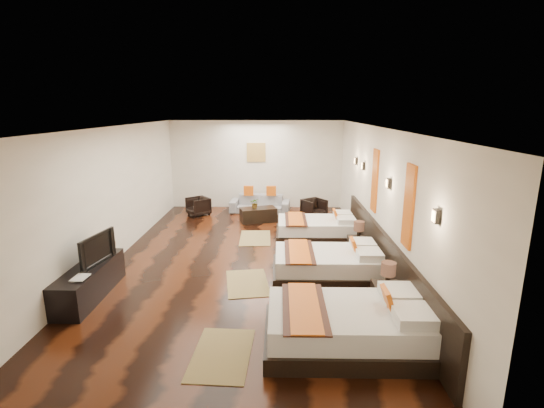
{
  "coord_description": "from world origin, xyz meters",
  "views": [
    {
      "loc": [
        0.74,
        -7.75,
        3.16
      ],
      "look_at": [
        0.58,
        0.66,
        1.1
      ],
      "focal_mm": 25.85,
      "sensor_mm": 36.0,
      "label": 1
    }
  ],
  "objects_px": {
    "tv_console": "(90,281)",
    "book": "(73,278)",
    "bed_mid": "(329,264)",
    "nightstand_b": "(358,245)",
    "bed_near": "(349,326)",
    "coffee_table": "(258,215)",
    "tv": "(93,249)",
    "armchair_right": "(314,208)",
    "armchair_left": "(198,206)",
    "sofa": "(260,204)",
    "nightstand_a": "(386,295)",
    "bed_far": "(317,229)",
    "table_plant": "(255,203)",
    "figurine": "(105,242)"
  },
  "relations": [
    {
      "from": "bed_far",
      "to": "sofa",
      "type": "xyz_separation_m",
      "value": [
        -1.55,
        2.53,
        0.01
      ]
    },
    {
      "from": "bed_mid",
      "to": "nightstand_b",
      "type": "relative_size",
      "value": 2.5
    },
    {
      "from": "nightstand_b",
      "to": "coffee_table",
      "type": "height_order",
      "value": "nightstand_b"
    },
    {
      "from": "bed_far",
      "to": "armchair_right",
      "type": "relative_size",
      "value": 3.23
    },
    {
      "from": "book",
      "to": "table_plant",
      "type": "xyz_separation_m",
      "value": [
        2.56,
        5.12,
        -0.02
      ]
    },
    {
      "from": "tv",
      "to": "armchair_right",
      "type": "relative_size",
      "value": 1.52
    },
    {
      "from": "nightstand_a",
      "to": "tv_console",
      "type": "xyz_separation_m",
      "value": [
        -4.95,
        0.45,
        -0.02
      ]
    },
    {
      "from": "bed_far",
      "to": "nightstand_b",
      "type": "xyz_separation_m",
      "value": [
        0.75,
        -1.31,
        0.03
      ]
    },
    {
      "from": "figurine",
      "to": "sofa",
      "type": "relative_size",
      "value": 0.21
    },
    {
      "from": "nightstand_a",
      "to": "tv",
      "type": "xyz_separation_m",
      "value": [
        -4.89,
        0.59,
        0.52
      ]
    },
    {
      "from": "bed_mid",
      "to": "bed_far",
      "type": "distance_m",
      "value": 2.32
    },
    {
      "from": "tv_console",
      "to": "armchair_right",
      "type": "xyz_separation_m",
      "value": [
        4.28,
        5.13,
        0.0
      ]
    },
    {
      "from": "nightstand_b",
      "to": "armchair_right",
      "type": "relative_size",
      "value": 1.36
    },
    {
      "from": "nightstand_a",
      "to": "armchair_right",
      "type": "distance_m",
      "value": 5.62
    },
    {
      "from": "sofa",
      "to": "armchair_right",
      "type": "relative_size",
      "value": 2.99
    },
    {
      "from": "figurine",
      "to": "armchair_right",
      "type": "relative_size",
      "value": 0.63
    },
    {
      "from": "armchair_left",
      "to": "sofa",
      "type": "bearing_deg",
      "value": 62.71
    },
    {
      "from": "nightstand_b",
      "to": "armchair_right",
      "type": "xyz_separation_m",
      "value": [
        -0.67,
        3.27,
        -0.01
      ]
    },
    {
      "from": "tv_console",
      "to": "tv",
      "type": "xyz_separation_m",
      "value": [
        0.05,
        0.14,
        0.54
      ]
    },
    {
      "from": "figurine",
      "to": "sofa",
      "type": "distance_m",
      "value": 5.67
    },
    {
      "from": "nightstand_a",
      "to": "armchair_right",
      "type": "relative_size",
      "value": 1.38
    },
    {
      "from": "coffee_table",
      "to": "tv_console",
      "type": "bearing_deg",
      "value": -119.6
    },
    {
      "from": "bed_near",
      "to": "coffee_table",
      "type": "distance_m",
      "value": 6.21
    },
    {
      "from": "tv_console",
      "to": "coffee_table",
      "type": "xyz_separation_m",
      "value": [
        2.64,
        4.65,
        -0.08
      ]
    },
    {
      "from": "bed_far",
      "to": "table_plant",
      "type": "distance_m",
      "value": 2.21
    },
    {
      "from": "tv",
      "to": "armchair_left",
      "type": "xyz_separation_m",
      "value": [
        0.73,
        5.19,
        -0.54
      ]
    },
    {
      "from": "nightstand_a",
      "to": "nightstand_b",
      "type": "bearing_deg",
      "value": 90.0
    },
    {
      "from": "tv_console",
      "to": "armchair_left",
      "type": "relative_size",
      "value": 2.99
    },
    {
      "from": "bed_mid",
      "to": "figurine",
      "type": "xyz_separation_m",
      "value": [
        -4.2,
        -0.15,
        0.47
      ]
    },
    {
      "from": "nightstand_b",
      "to": "coffee_table",
      "type": "xyz_separation_m",
      "value": [
        -2.3,
        2.79,
        -0.09
      ]
    },
    {
      "from": "coffee_table",
      "to": "table_plant",
      "type": "xyz_separation_m",
      "value": [
        -0.09,
        -0.02,
        0.35
      ]
    },
    {
      "from": "bed_near",
      "to": "tv_console",
      "type": "xyz_separation_m",
      "value": [
        -4.2,
        1.36,
        -0.02
      ]
    },
    {
      "from": "bed_far",
      "to": "coffee_table",
      "type": "xyz_separation_m",
      "value": [
        -1.55,
        1.48,
        -0.06
      ]
    },
    {
      "from": "bed_near",
      "to": "bed_mid",
      "type": "height_order",
      "value": "bed_near"
    },
    {
      "from": "bed_mid",
      "to": "tv",
      "type": "relative_size",
      "value": 2.23
    },
    {
      "from": "tv_console",
      "to": "nightstand_a",
      "type": "bearing_deg",
      "value": -5.16
    },
    {
      "from": "nightstand_a",
      "to": "sofa",
      "type": "bearing_deg",
      "value": 110.52
    },
    {
      "from": "nightstand_a",
      "to": "armchair_left",
      "type": "xyz_separation_m",
      "value": [
        -4.16,
        5.77,
        -0.02
      ]
    },
    {
      "from": "bed_far",
      "to": "book",
      "type": "height_order",
      "value": "bed_far"
    },
    {
      "from": "armchair_right",
      "to": "table_plant",
      "type": "relative_size",
      "value": 2.08
    },
    {
      "from": "sofa",
      "to": "armchair_left",
      "type": "relative_size",
      "value": 3.04
    },
    {
      "from": "armchair_left",
      "to": "nightstand_a",
      "type": "bearing_deg",
      "value": -2.95
    },
    {
      "from": "tv",
      "to": "book",
      "type": "bearing_deg",
      "value": -174.39
    },
    {
      "from": "bed_near",
      "to": "tv_console",
      "type": "relative_size",
      "value": 1.24
    },
    {
      "from": "tv_console",
      "to": "book",
      "type": "distance_m",
      "value": 0.57
    },
    {
      "from": "bed_near",
      "to": "book",
      "type": "xyz_separation_m",
      "value": [
        -4.2,
        0.87,
        0.27
      ]
    },
    {
      "from": "armchair_right",
      "to": "armchair_left",
      "type": "bearing_deg",
      "value": 142.88
    },
    {
      "from": "tv_console",
      "to": "sofa",
      "type": "distance_m",
      "value": 6.29
    },
    {
      "from": "figurine",
      "to": "armchair_right",
      "type": "bearing_deg",
      "value": 46.0
    },
    {
      "from": "tv_console",
      "to": "nightstand_b",
      "type": "bearing_deg",
      "value": 20.67
    }
  ]
}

